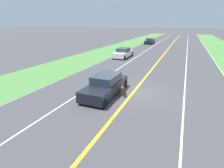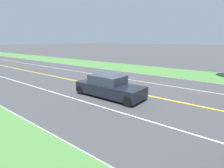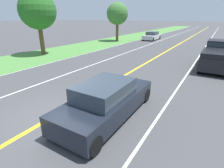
{
  "view_description": "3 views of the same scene",
  "coord_description": "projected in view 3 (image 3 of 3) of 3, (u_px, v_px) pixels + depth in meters",
  "views": [
    {
      "loc": [
        -3.15,
        11.67,
        4.82
      ],
      "look_at": [
        0.92,
        1.91,
        1.13
      ],
      "focal_mm": 28.0,
      "sensor_mm": 36.0,
      "label": 1
    },
    {
      "loc": [
        10.41,
        8.14,
        3.6
      ],
      "look_at": [
        1.98,
        1.55,
        0.96
      ],
      "focal_mm": 28.0,
      "sensor_mm": 36.0,
      "label": 2
    },
    {
      "loc": [
        5.0,
        -3.86,
        3.61
      ],
      "look_at": [
        1.57,
        1.79,
        1.08
      ],
      "focal_mm": 28.0,
      "sensor_mm": 36.0,
      "label": 3
    }
  ],
  "objects": [
    {
      "name": "ground_plane",
      "position": [
        54.0,
        116.0,
        6.8
      ],
      "size": [
        400.0,
        400.0,
        0.0
      ],
      "primitive_type": "plane",
      "color": "#424244"
    },
    {
      "name": "centre_divider_line",
      "position": [
        54.0,
        116.0,
        6.8
      ],
      "size": [
        0.18,
        160.0,
        0.01
      ],
      "primitive_type": "cube",
      "color": "yellow",
      "rests_on": "ground"
    },
    {
      "name": "lane_dash_same_dir",
      "position": [
        137.0,
        149.0,
        5.1
      ],
      "size": [
        0.1,
        160.0,
        0.01
      ],
      "primitive_type": "cube",
      "color": "white",
      "rests_on": "ground"
    },
    {
      "name": "lane_dash_oncoming",
      "position": [
        4.0,
        96.0,
        8.49
      ],
      "size": [
        0.1,
        160.0,
        0.01
      ],
      "primitive_type": "cube",
      "color": "white",
      "rests_on": "ground"
    },
    {
      "name": "ego_car",
      "position": [
        107.0,
        101.0,
        6.61
      ],
      "size": [
        1.82,
        4.69,
        1.43
      ],
      "color": "black",
      "rests_on": "ground"
    },
    {
      "name": "dog",
      "position": [
        78.0,
        100.0,
        7.04
      ],
      "size": [
        0.46,
        1.22,
        0.81
      ],
      "rotation": [
        0.0,
        0.0,
        0.26
      ],
      "color": "brown",
      "rests_on": "ground"
    },
    {
      "name": "pickup_truck",
      "position": [
        218.0,
        55.0,
        13.09
      ],
      "size": [
        2.04,
        5.31,
        1.92
      ],
      "color": "black",
      "rests_on": "ground"
    },
    {
      "name": "oncoming_car",
      "position": [
        152.0,
        36.0,
        29.56
      ],
      "size": [
        1.87,
        4.39,
        1.35
      ],
      "rotation": [
        0.0,
        0.0,
        3.14
      ],
      "color": "silver",
      "rests_on": "ground"
    },
    {
      "name": "roadside_tree_left_near",
      "position": [
        38.0,
        11.0,
        16.7
      ],
      "size": [
        3.52,
        3.52,
        5.97
      ],
      "color": "brown",
      "rests_on": "ground"
    },
    {
      "name": "roadside_tree_left_far",
      "position": [
        117.0,
        14.0,
        26.87
      ],
      "size": [
        3.3,
        3.3,
        5.79
      ],
      "color": "brown",
      "rests_on": "ground"
    }
  ]
}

